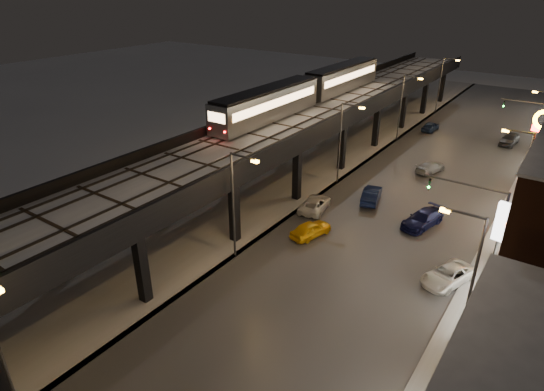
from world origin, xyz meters
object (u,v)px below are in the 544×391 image
Objects in this scene: car_mid_silver at (315,204)px; car_onc_red at (510,139)px; subway_train at (309,89)px; car_onc_white at (423,219)px; car_mid_dark at (430,167)px; car_far_white at (430,127)px; car_near_white at (371,195)px; car_onc_dark at (448,276)px; sign_citgo at (511,250)px; car_taxi at (311,230)px.

car_onc_red is at bearing -120.65° from car_mid_silver.
subway_train is 7.05× the size of car_onc_white.
car_mid_dark is 1.08× the size of car_far_white.
car_mid_dark is (2.48, 11.18, -0.11)m from car_near_white.
car_mid_silver is (-3.73, -4.93, -0.08)m from car_near_white.
car_mid_dark is 22.15m from car_onc_dark.
subway_train is 17.29m from car_mid_dark.
car_onc_dark is (23.09, -18.44, -7.65)m from subway_train.
sign_citgo is at bearing -45.91° from car_onc_white.
car_onc_dark is 1.03× the size of car_onc_red.
car_far_white is at bearing -174.17° from car_onc_red.
car_near_white is 27.27m from car_far_white.
car_mid_dark is at bearing 110.50° from car_far_white.
car_mid_dark is 0.42× the size of sign_citgo.
car_taxi is at bearing 105.47° from car_mid_silver.
car_mid_silver is at bearing -178.38° from car_onc_dark.
subway_train is 7.76× the size of car_near_white.
car_taxi is 36.66m from car_far_white.
car_taxi is at bearing -99.36° from car_onc_red.
car_onc_white is at bearing 119.76° from car_mid_dark.
car_onc_white is (3.43, -13.27, 0.09)m from car_mid_dark.
sign_citgo is at bearing 114.21° from car_far_white.
subway_train reaches higher than car_near_white.
car_mid_silver is 0.46× the size of sign_citgo.
car_near_white reaches higher than car_far_white.
car_mid_dark is at bearing 113.05° from sign_citgo.
car_onc_red reaches higher than car_near_white.
sign_citgo reaches higher than car_near_white.
car_far_white is 10.76m from car_onc_red.
sign_citgo reaches higher than car_mid_silver.
car_mid_dark is (15.32, 2.30, -7.67)m from subway_train.
car_taxi is at bearing 156.62° from sign_citgo.
car_near_white is 6.19m from car_mid_silver.
car_mid_silver is 32.12m from car_far_white.
car_near_white is 1.04× the size of car_mid_dark.
car_onc_dark is 0.94× the size of car_onc_white.
car_onc_dark is (7.77, -20.74, 0.02)m from car_mid_dark.
subway_train is 22.35m from car_far_white.
subway_train is 8.69× the size of car_far_white.
car_onc_red is (-1.97, 36.76, 0.12)m from car_onc_dark.
subway_train reaches higher than car_onc_red.
car_onc_red is (2.37, 29.29, 0.06)m from car_onc_white.
subway_train is 8.55× the size of car_taxi.
sign_citgo is (3.91, -6.72, 7.15)m from car_onc_dark.
car_mid_silver is at bearing -149.67° from car_onc_white.
car_far_white is at bearing -57.47° from car_mid_dark.
car_onc_dark is (10.24, -9.56, -0.09)m from car_near_white.
car_taxi is 0.40× the size of sign_citgo.
sign_citgo is at bearing -76.67° from car_onc_red.
car_onc_white reaches higher than car_far_white.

